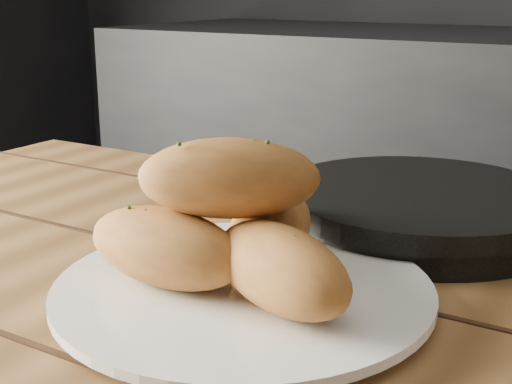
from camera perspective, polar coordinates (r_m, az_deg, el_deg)
plate at (r=0.58m, az=-1.03°, el=-8.07°), size 0.31×0.31×0.02m
bread_rolls at (r=0.56m, az=-1.67°, el=-3.05°), size 0.25×0.21×0.12m
skillet at (r=0.77m, az=13.02°, el=-1.30°), size 0.43×0.30×0.05m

